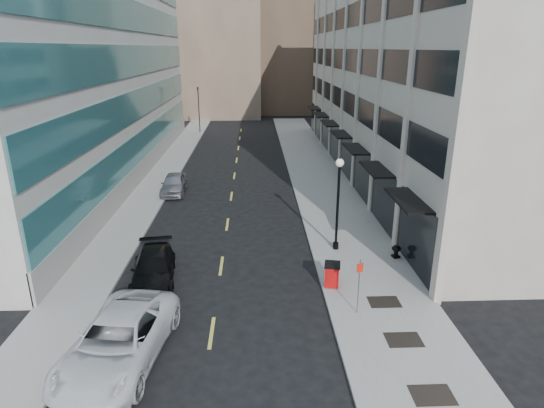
{
  "coord_description": "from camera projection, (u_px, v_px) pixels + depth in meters",
  "views": [
    {
      "loc": [
        1.83,
        -13.87,
        11.0
      ],
      "look_at": [
        2.86,
        12.02,
        2.06
      ],
      "focal_mm": 30.0,
      "sensor_mm": 36.0,
      "label": 1
    }
  ],
  "objects": [
    {
      "name": "lamppost",
      "position": [
        338.0,
        196.0,
        24.87
      ],
      "size": [
        0.45,
        0.45,
        5.37
      ],
      "color": "black",
      "rests_on": "sidewalk_right"
    },
    {
      "name": "grate_far",
      "position": [
        384.0,
        302.0,
        20.45
      ],
      "size": [
        1.4,
        1.0,
        0.01
      ],
      "primitive_type": "cube",
      "color": "black",
      "rests_on": "sidewalk_right"
    },
    {
      "name": "skyline_tan_far",
      "position": [
        170.0,
        48.0,
        86.18
      ],
      "size": [
        12.0,
        14.0,
        22.0
      ],
      "primitive_type": "cube",
      "color": "#8B725B",
      "rests_on": "ground"
    },
    {
      "name": "traffic_signal",
      "position": [
        198.0,
        90.0,
        59.89
      ],
      "size": [
        0.66,
        0.66,
        6.98
      ],
      "color": "black",
      "rests_on": "ground"
    },
    {
      "name": "skyline_stone",
      "position": [
        349.0,
        54.0,
        76.38
      ],
      "size": [
        10.0,
        14.0,
        20.0
      ],
      "primitive_type": "cube",
      "color": "beige",
      "rests_on": "ground"
    },
    {
      "name": "sidewalk_right",
      "position": [
        327.0,
        194.0,
        35.77
      ],
      "size": [
        5.0,
        80.0,
        0.15
      ],
      "primitive_type": "cube",
      "color": "gray",
      "rests_on": "ground"
    },
    {
      "name": "ground",
      "position": [
        207.0,
        365.0,
        16.62
      ],
      "size": [
        160.0,
        160.0,
        0.0
      ],
      "primitive_type": "plane",
      "color": "black",
      "rests_on": "ground"
    },
    {
      "name": "road_centerline",
      "position": [
        230.0,
        209.0,
        32.68
      ],
      "size": [
        0.15,
        68.2,
        0.01
      ],
      "color": "#D8CC4C",
      "rests_on": "ground"
    },
    {
      "name": "grate_near",
      "position": [
        432.0,
        395.0,
        14.97
      ],
      "size": [
        1.4,
        1.0,
        0.01
      ],
      "primitive_type": "cube",
      "color": "black",
      "rests_on": "sidewalk_right"
    },
    {
      "name": "building_right",
      "position": [
        425.0,
        72.0,
        39.83
      ],
      "size": [
        15.3,
        46.5,
        18.25
      ],
      "color": "beige",
      "rests_on": "ground"
    },
    {
      "name": "skyline_tan_near",
      "position": [
        218.0,
        29.0,
        76.14
      ],
      "size": [
        14.0,
        18.0,
        28.0
      ],
      "primitive_type": "cube",
      "color": "#8B725B",
      "rests_on": "ground"
    },
    {
      "name": "car_silver_sedan",
      "position": [
        174.0,
        184.0,
        36.03
      ],
      "size": [
        1.95,
        4.61,
        1.56
      ],
      "primitive_type": "imported",
      "rotation": [
        0.0,
        0.0,
        0.02
      ],
      "color": "gray",
      "rests_on": "ground"
    },
    {
      "name": "car_black_pickup",
      "position": [
        153.0,
        268.0,
        22.31
      ],
      "size": [
        2.67,
        5.21,
        1.45
      ],
      "primitive_type": "imported",
      "rotation": [
        0.0,
        0.0,
        0.13
      ],
      "color": "black",
      "rests_on": "ground"
    },
    {
      "name": "sidewalk_left",
      "position": [
        148.0,
        196.0,
        35.24
      ],
      "size": [
        3.0,
        80.0,
        0.15
      ],
      "primitive_type": "cube",
      "color": "gray",
      "rests_on": "ground"
    },
    {
      "name": "building_left",
      "position": [
        42.0,
        60.0,
        38.27
      ],
      "size": [
        16.14,
        46.0,
        20.0
      ],
      "color": "beige",
      "rests_on": "ground"
    },
    {
      "name": "skyline_brown",
      "position": [
        288.0,
        11.0,
        79.39
      ],
      "size": [
        12.0,
        16.0,
        34.0
      ],
      "primitive_type": "cube",
      "color": "brown",
      "rests_on": "ground"
    },
    {
      "name": "grate_mid",
      "position": [
        404.0,
        340.0,
        17.8
      ],
      "size": [
        1.4,
        1.0,
        0.01
      ],
      "primitive_type": "cube",
      "color": "black",
      "rests_on": "sidewalk_right"
    },
    {
      "name": "urn_planter",
      "position": [
        396.0,
        250.0,
        24.69
      ],
      "size": [
        0.5,
        0.5,
        0.69
      ],
      "rotation": [
        0.0,
        0.0,
        0.22
      ],
      "color": "black",
      "rests_on": "sidewalk_right"
    },
    {
      "name": "sign_post",
      "position": [
        359.0,
        279.0,
        19.1
      ],
      "size": [
        0.29,
        0.13,
        2.53
      ],
      "rotation": [
        0.0,
        0.0,
        0.37
      ],
      "color": "slate",
      "rests_on": "sidewalk_right"
    },
    {
      "name": "trash_bin",
      "position": [
        332.0,
        274.0,
        21.62
      ],
      "size": [
        0.87,
        0.9,
        1.2
      ],
      "rotation": [
        0.0,
        0.0,
        -0.2
      ],
      "color": "#B50C0C",
      "rests_on": "sidewalk_right"
    },
    {
      "name": "car_white_van",
      "position": [
        119.0,
        341.0,
        16.52
      ],
      "size": [
        3.82,
        6.79,
        1.79
      ],
      "primitive_type": "imported",
      "rotation": [
        0.0,
        0.0,
        -0.13
      ],
      "color": "white",
      "rests_on": "ground"
    }
  ]
}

